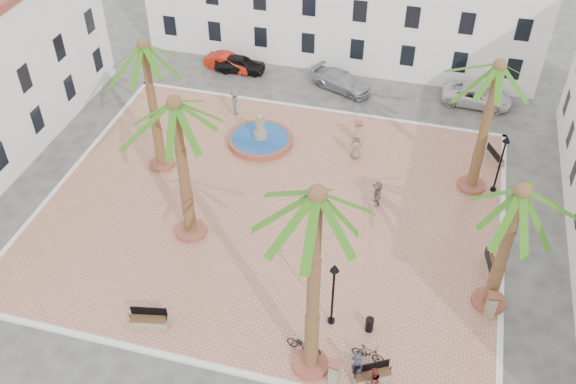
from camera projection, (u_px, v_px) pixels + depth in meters
The scene contains 34 objects.
ground at pixel (271, 210), 37.33m from camera, with size 120.00×120.00×0.00m, color #56544F.
plaza at pixel (271, 209), 37.28m from camera, with size 26.00×22.00×0.15m, color tan.
kerb_n at pixel (315, 109), 45.37m from camera, with size 26.30×0.30×0.16m, color silver.
kerb_s at pixel (204, 365), 29.19m from camera, with size 26.30×0.30×0.16m, color silver.
kerb_e at pixel (502, 251), 34.70m from camera, with size 0.30×22.30×0.16m, color silver.
kerb_w at pixel (71, 173), 39.86m from camera, with size 0.30×22.30×0.16m, color silver.
fountain at pixel (260, 139), 41.98m from camera, with size 4.26×4.26×2.20m.
palm_nw at pixel (145, 59), 35.51m from camera, with size 5.19×5.19×8.70m.
palm_sw at pixel (176, 120), 30.82m from camera, with size 5.73×5.73×8.87m.
palm_s at pixel (316, 216), 23.07m from camera, with size 5.43×5.43×10.62m.
palm_e at pixel (518, 207), 27.70m from camera, with size 5.47×5.47×7.67m.
palm_ne at pixel (496, 81), 33.95m from camera, with size 5.46×5.46×8.63m.
bench_s at pixel (149, 321), 30.66m from camera, with size 1.94×0.93×0.99m.
bench_se at pixel (372, 376), 28.36m from camera, with size 1.80×1.33×0.93m.
bench_e at pixel (490, 266), 33.43m from camera, with size 0.84×1.73×0.88m.
bench_ne at pixel (495, 157), 40.58m from camera, with size 1.23×1.69×0.87m.
lamppost_s at pixel (334, 284), 29.21m from camera, with size 0.43×0.43×4.00m.
lamppost_e at pixel (503, 154), 36.71m from camera, with size 0.43×0.43×3.97m.
bollard_se at pixel (334, 373), 27.94m from camera, with size 0.56×0.56×1.40m.
bollard_n at pixel (358, 132), 41.79m from camera, with size 0.63×0.63×1.46m.
bollard_e at pixel (491, 305), 30.73m from camera, with size 0.61×0.61×1.52m.
litter_bin at pixel (369, 324), 30.35m from camera, with size 0.40×0.40×0.78m, color black.
cyclist_a at pixel (357, 365), 28.12m from camera, with size 0.60×0.39×1.64m, color #2E2F44.
bicycle_a at pixel (304, 345), 29.40m from camera, with size 0.60×1.72×0.90m, color black.
cyclist_b at pixel (373, 381), 27.57m from camera, with size 0.76×0.59×1.57m, color #5D221C.
bicycle_b at pixel (368, 353), 29.01m from camera, with size 0.44×1.56×0.94m, color black.
pedestrian_fountain_a at pixel (356, 146), 40.36m from camera, with size 0.87×0.57×1.78m, color #816854.
pedestrian_fountain_b at pixel (318, 208), 36.03m from camera, with size 0.97×0.40×1.65m, color #303D50.
pedestrian_north at pixel (236, 102), 44.10m from camera, with size 1.25×0.72×1.94m, color #535459.
pedestrian_east at pixel (377, 193), 37.03m from camera, with size 1.48×0.47×1.59m, color #6C6257.
car_black at pixel (240, 64), 49.11m from camera, with size 1.55×3.86×1.31m, color black.
car_red at pixel (229, 62), 49.41m from camera, with size 1.30×3.72×1.23m, color red.
car_silver at pixel (342, 81), 47.12m from camera, with size 1.87×4.60×1.33m, color #A0A0A8.
car_white at pixel (477, 96), 45.57m from camera, with size 2.24×4.86×1.35m, color silver.
Camera 1 is at (8.17, -26.54, 24.99)m, focal length 40.00 mm.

